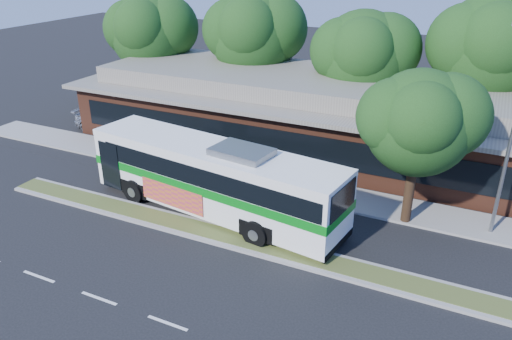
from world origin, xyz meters
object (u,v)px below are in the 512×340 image
Objects in this scene: transit_bus at (215,174)px; sidewalk_tree at (428,121)px; sedan at (109,121)px; lamp_post at (512,130)px.

sidewalk_tree is (8.68, 3.09, 2.92)m from transit_bus.
sedan is at bearing 169.91° from sidewalk_tree.
sedan is at bearing 172.45° from lamp_post.
sedan is 0.69× the size of sidewalk_tree.
sidewalk_tree is at bearing -170.79° from lamp_post.
sidewalk_tree is (21.02, -3.74, 4.24)m from sedan.
transit_bus is 2.70× the size of sedan.
transit_bus reaches higher than sedan.
transit_bus is at bearing -163.14° from lamp_post.
sedan is (-24.25, 3.22, -4.19)m from lamp_post.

